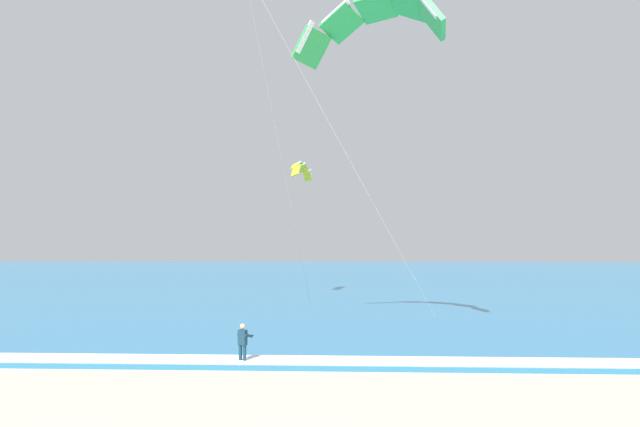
{
  "coord_description": "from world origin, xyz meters",
  "views": [
    {
      "loc": [
        3.1,
        -8.28,
        4.9
      ],
      "look_at": [
        2.0,
        17.3,
        6.26
      ],
      "focal_mm": 31.36,
      "sensor_mm": 36.0,
      "label": 1
    }
  ],
  "objects_px": {
    "kite_distant": "(301,169)",
    "surfboard": "(242,366)",
    "kite_primary": "(371,20)",
    "kitesurfer": "(243,342)"
  },
  "relations": [
    {
      "from": "kite_distant",
      "to": "surfboard",
      "type": "bearing_deg",
      "value": -90.14
    },
    {
      "from": "kitesurfer",
      "to": "kite_distant",
      "type": "xyz_separation_m",
      "value": [
        0.06,
        28.61,
        10.81
      ]
    },
    {
      "from": "kitesurfer",
      "to": "surfboard",
      "type": "bearing_deg",
      "value": -114.24
    },
    {
      "from": "kite_primary",
      "to": "kite_distant",
      "type": "distance_m",
      "value": 21.63
    },
    {
      "from": "surfboard",
      "to": "kitesurfer",
      "type": "height_order",
      "value": "kitesurfer"
    },
    {
      "from": "kitesurfer",
      "to": "kite_primary",
      "type": "relative_size",
      "value": 0.1
    },
    {
      "from": "surfboard",
      "to": "kite_primary",
      "type": "height_order",
      "value": "kite_primary"
    },
    {
      "from": "kitesurfer",
      "to": "kite_distant",
      "type": "bearing_deg",
      "value": 89.88
    },
    {
      "from": "kite_primary",
      "to": "surfboard",
      "type": "bearing_deg",
      "value": -123.38
    },
    {
      "from": "kite_distant",
      "to": "kite_primary",
      "type": "bearing_deg",
      "value": -74.61
    }
  ]
}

